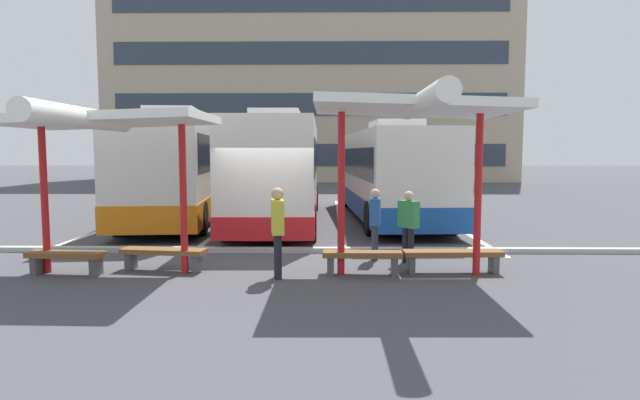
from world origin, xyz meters
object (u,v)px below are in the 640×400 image
object	(u,v)px
bench_0	(66,258)
bench_2	(362,258)
waiting_shelter_0	(106,124)
coach_bus_0	(181,169)
bench_3	(452,256)
waiting_passenger_2	(408,222)
coach_bus_2	(388,174)
coach_bus_1	(280,172)
waiting_passenger_0	(278,226)
waiting_shelter_1	(413,111)
waiting_passenger_1	(375,219)
bench_1	(164,254)

from	to	relation	value
bench_0	bench_2	bearing A→B (deg)	1.22
waiting_shelter_0	bench_2	size ratio (longest dim) A/B	2.86
coach_bus_0	bench_3	distance (m)	11.36
waiting_passenger_2	coach_bus_2	bearing A→B (deg)	86.93
waiting_shelter_0	bench_3	xyz separation A→B (m)	(6.71, 0.35, -2.59)
coach_bus_1	coach_bus_2	world-z (taller)	coach_bus_1
bench_3	waiting_passenger_0	world-z (taller)	waiting_passenger_0
waiting_shelter_0	bench_0	xyz separation A→B (m)	(-0.90, 0.08, -2.60)
waiting_shelter_1	waiting_passenger_2	xyz separation A→B (m)	(0.16, 1.41, -2.27)
waiting_shelter_1	bench_0	bearing A→B (deg)	178.37
bench_0	waiting_passenger_1	bearing A→B (deg)	13.90
bench_1	waiting_passenger_2	distance (m)	5.16
coach_bus_0	coach_bus_1	xyz separation A→B (m)	(3.55, -0.73, -0.05)
bench_0	bench_2	world-z (taller)	same
coach_bus_1	waiting_shelter_1	world-z (taller)	coach_bus_1
coach_bus_0	waiting_shelter_0	bearing A→B (deg)	-83.62
bench_1	waiting_passenger_1	xyz separation A→B (m)	(4.37, 1.14, 0.57)
coach_bus_1	waiting_passenger_1	size ratio (longest dim) A/B	6.81
bench_0	waiting_passenger_1	size ratio (longest dim) A/B	0.97
bench_1	bench_2	world-z (taller)	same
coach_bus_2	bench_3	size ratio (longest dim) A/B	5.76
coach_bus_1	waiting_shelter_1	xyz separation A→B (m)	(3.22, -7.99, 1.42)
bench_1	waiting_passenger_0	world-z (taller)	waiting_passenger_0
coach_bus_2	waiting_passenger_1	xyz separation A→B (m)	(-1.12, -7.55, -0.68)
coach_bus_2	coach_bus_1	bearing A→B (deg)	-161.38
coach_bus_0	waiting_passenger_1	xyz separation A→B (m)	(6.23, -7.00, -0.88)
bench_2	coach_bus_0	bearing A→B (deg)	124.93
waiting_passenger_0	waiting_passenger_1	bearing A→B (deg)	41.41
coach_bus_2	bench_0	world-z (taller)	coach_bus_2
bench_0	waiting_passenger_0	world-z (taller)	waiting_passenger_0
bench_0	waiting_shelter_0	bearing A→B (deg)	-4.90
coach_bus_0	waiting_shelter_0	world-z (taller)	coach_bus_0
waiting_shelter_0	bench_1	distance (m)	2.79
waiting_shelter_0	waiting_passenger_0	xyz separation A→B (m)	(3.28, -0.16, -1.92)
coach_bus_2	waiting_passenger_2	world-z (taller)	coach_bus_2
bench_2	waiting_shelter_0	bearing A→B (deg)	-177.66
bench_3	waiting_passenger_1	xyz separation A→B (m)	(-1.44, 1.25, 0.57)
waiting_shelter_0	bench_2	world-z (taller)	waiting_shelter_0
bench_0	bench_2	xyz separation A→B (m)	(5.81, 0.12, 0.00)
coach_bus_1	bench_0	distance (m)	8.66
waiting_passenger_0	waiting_passenger_2	xyz separation A→B (m)	(2.69, 1.45, -0.12)
waiting_passenger_1	waiting_shelter_0	bearing A→B (deg)	-163.08
waiting_shelter_1	bench_2	size ratio (longest dim) A/B	3.04
waiting_shelter_0	bench_1	xyz separation A→B (m)	(0.90, 0.46, -2.60)
bench_3	waiting_passenger_1	size ratio (longest dim) A/B	1.24
waiting_passenger_0	waiting_shelter_0	bearing A→B (deg)	177.29
bench_1	coach_bus_1	bearing A→B (deg)	77.20
waiting_passenger_1	waiting_passenger_2	bearing A→B (deg)	-23.69
bench_0	bench_3	xyz separation A→B (m)	(7.61, 0.27, 0.01)
coach_bus_0	waiting_passenger_0	size ratio (longest dim) A/B	6.21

